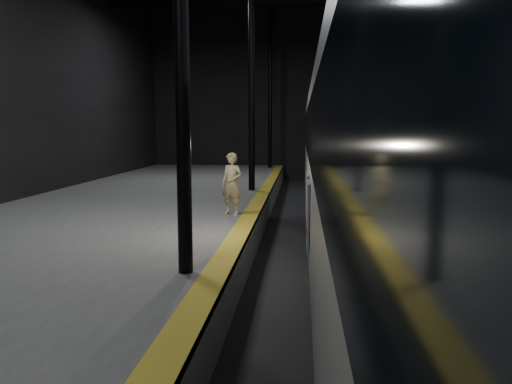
# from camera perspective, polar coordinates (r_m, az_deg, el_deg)

# --- Properties ---
(ground) EXTENTS (44.00, 44.00, 0.00)m
(ground) POSITION_cam_1_polar(r_m,az_deg,el_deg) (13.24, 12.69, -8.59)
(ground) COLOR black
(ground) RESTS_ON ground
(platform_left) EXTENTS (9.00, 43.80, 1.00)m
(platform_left) POSITION_cam_1_polar(r_m,az_deg,el_deg) (14.22, -18.94, -5.62)
(platform_left) COLOR #4A4947
(platform_left) RESTS_ON ground
(tactile_strip) EXTENTS (0.50, 43.80, 0.01)m
(tactile_strip) POSITION_cam_1_polar(r_m,az_deg,el_deg) (12.97, -1.60, -4.17)
(tactile_strip) COLOR olive
(tactile_strip) RESTS_ON platform_left
(track) EXTENTS (2.40, 43.00, 0.24)m
(track) POSITION_cam_1_polar(r_m,az_deg,el_deg) (13.22, 12.70, -8.31)
(track) COLOR #3F3328
(track) RESTS_ON ground
(train) EXTENTS (3.26, 21.83, 5.83)m
(train) POSITION_cam_1_polar(r_m,az_deg,el_deg) (9.58, 15.71, 5.03)
(train) COLOR #93959A
(train) RESTS_ON ground
(woman) EXTENTS (0.80, 0.69, 1.86)m
(woman) POSITION_cam_1_polar(r_m,az_deg,el_deg) (14.89, -2.78, 0.94)
(woman) COLOR tan
(woman) RESTS_ON platform_left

